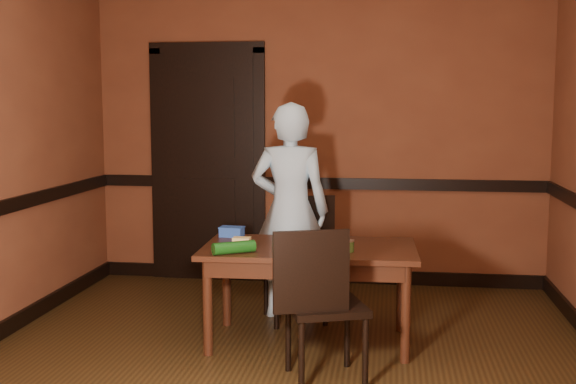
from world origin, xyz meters
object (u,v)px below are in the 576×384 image
(chair_far, at_px, (295,260))
(person, at_px, (290,211))
(sauce_jar, at_px, (349,246))
(cheese_saucer, at_px, (242,242))
(sandwich_plate, at_px, (306,246))
(dining_table, at_px, (309,295))
(food_tub, at_px, (232,232))
(chair_near, at_px, (326,303))

(chair_far, relative_size, person, 0.56)
(sauce_jar, xyz_separation_m, cheese_saucer, (-0.73, 0.14, -0.02))
(sauce_jar, bearing_deg, sandwich_plate, 167.86)
(dining_table, height_order, food_tub, food_tub)
(sauce_jar, bearing_deg, cheese_saucer, 169.31)
(dining_table, height_order, sauce_jar, sauce_jar)
(person, bearing_deg, chair_far, 118.27)
(sauce_jar, relative_size, cheese_saucer, 0.49)
(chair_near, bearing_deg, sandwich_plate, -91.91)
(dining_table, height_order, sandwich_plate, sandwich_plate)
(person, height_order, cheese_saucer, person)
(chair_near, distance_m, sandwich_plate, 0.64)
(sandwich_plate, bearing_deg, cheese_saucer, 170.25)
(chair_near, distance_m, person, 1.35)
(dining_table, bearing_deg, food_tub, 153.13)
(chair_far, relative_size, chair_near, 0.99)
(dining_table, xyz_separation_m, sauce_jar, (0.27, -0.14, 0.37))
(sandwich_plate, xyz_separation_m, food_tub, (-0.58, 0.35, 0.02))
(sandwich_plate, xyz_separation_m, sauce_jar, (0.29, -0.06, 0.02))
(sauce_jar, height_order, cheese_saucer, sauce_jar)
(sandwich_plate, relative_size, food_tub, 1.50)
(dining_table, height_order, cheese_saucer, cheese_saucer)
(chair_near, bearing_deg, person, -92.49)
(chair_near, height_order, food_tub, chair_near)
(chair_near, bearing_deg, sauce_jar, -121.04)
(dining_table, height_order, chair_near, chair_near)
(dining_table, xyz_separation_m, chair_near, (0.17, -0.65, 0.13))
(chair_far, xyz_separation_m, cheese_saucer, (-0.30, -0.50, 0.23))
(chair_near, bearing_deg, dining_table, -94.98)
(chair_far, xyz_separation_m, chair_near, (0.33, -1.15, 0.00))
(chair_far, relative_size, cheese_saucer, 5.83)
(chair_far, distance_m, person, 0.37)
(chair_far, xyz_separation_m, food_tub, (-0.43, -0.22, 0.24))
(chair_far, distance_m, food_tub, 0.54)
(person, bearing_deg, sauce_jar, 124.07)
(dining_table, relative_size, sandwich_plate, 5.25)
(sandwich_plate, height_order, sauce_jar, sauce_jar)
(sandwich_plate, bearing_deg, person, 106.55)
(dining_table, xyz_separation_m, cheese_saucer, (-0.46, -0.00, 0.35))
(sauce_jar, distance_m, food_tub, 0.96)
(dining_table, bearing_deg, chair_far, 106.09)
(dining_table, distance_m, chair_far, 0.54)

